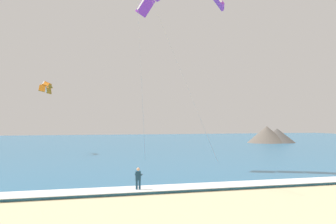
% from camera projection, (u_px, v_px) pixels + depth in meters
% --- Properties ---
extents(sea, '(200.00, 120.00, 0.20)m').
position_uv_depth(sea, '(91.00, 144.00, 84.38)').
color(sea, teal).
rests_on(sea, ground).
extents(surf_foam, '(200.00, 2.49, 0.04)m').
position_uv_depth(surf_foam, '(179.00, 187.00, 27.90)').
color(surf_foam, white).
rests_on(surf_foam, sea).
extents(surfboard, '(0.85, 1.47, 0.09)m').
position_uv_depth(surfboard, '(138.00, 193.00, 26.75)').
color(surfboard, yellow).
rests_on(surfboard, ground).
extents(kitesurfer, '(0.63, 0.62, 1.69)m').
position_uv_depth(kitesurfer, '(138.00, 179.00, 26.79)').
color(kitesurfer, '#143347').
rests_on(kitesurfer, ground).
extents(kite_distant, '(1.94, 4.69, 1.73)m').
position_uv_depth(kite_distant, '(47.00, 86.00, 57.40)').
color(kite_distant, orange).
extents(headland_right, '(11.23, 8.98, 3.88)m').
position_uv_depth(headland_right, '(271.00, 135.00, 88.58)').
color(headland_right, '#665B51').
rests_on(headland_right, ground).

